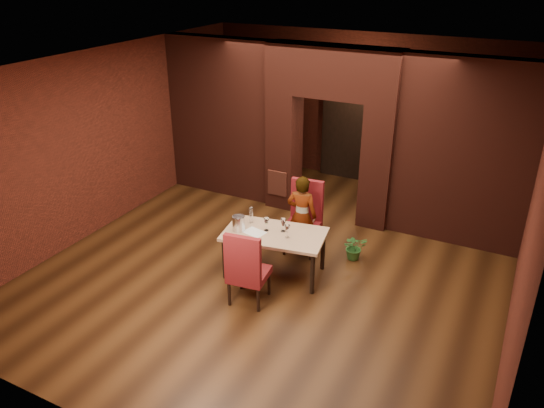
% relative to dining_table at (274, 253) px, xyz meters
% --- Properties ---
extents(floor, '(8.00, 8.00, 0.00)m').
position_rel_dining_table_xyz_m(floor, '(-0.07, 0.43, -0.36)').
color(floor, '#412410').
rests_on(floor, ground).
extents(ceiling, '(7.00, 8.00, 0.04)m').
position_rel_dining_table_xyz_m(ceiling, '(-0.07, 0.43, 2.84)').
color(ceiling, silver).
rests_on(ceiling, ground).
extents(wall_back, '(7.00, 0.04, 3.20)m').
position_rel_dining_table_xyz_m(wall_back, '(-0.07, 4.43, 1.24)').
color(wall_back, maroon).
rests_on(wall_back, ground).
extents(wall_front, '(7.00, 0.04, 3.20)m').
position_rel_dining_table_xyz_m(wall_front, '(-0.07, -3.57, 1.24)').
color(wall_front, maroon).
rests_on(wall_front, ground).
extents(wall_left, '(0.04, 8.00, 3.20)m').
position_rel_dining_table_xyz_m(wall_left, '(-3.57, 0.43, 1.24)').
color(wall_left, maroon).
rests_on(wall_left, ground).
extents(wall_right, '(0.04, 8.00, 3.20)m').
position_rel_dining_table_xyz_m(wall_right, '(3.43, 0.43, 1.24)').
color(wall_right, maroon).
rests_on(wall_right, ground).
extents(pillar_left, '(0.55, 0.55, 2.30)m').
position_rel_dining_table_xyz_m(pillar_left, '(-1.02, 2.43, 0.79)').
color(pillar_left, maroon).
rests_on(pillar_left, ground).
extents(pillar_right, '(0.55, 0.55, 2.30)m').
position_rel_dining_table_xyz_m(pillar_right, '(0.88, 2.43, 0.79)').
color(pillar_right, maroon).
rests_on(pillar_right, ground).
extents(lintel, '(2.45, 0.55, 0.90)m').
position_rel_dining_table_xyz_m(lintel, '(-0.07, 2.43, 2.39)').
color(lintel, maroon).
rests_on(lintel, ground).
extents(wing_wall_left, '(2.28, 0.35, 3.20)m').
position_rel_dining_table_xyz_m(wing_wall_left, '(-2.43, 2.43, 1.24)').
color(wing_wall_left, maroon).
rests_on(wing_wall_left, ground).
extents(wing_wall_right, '(2.28, 0.35, 3.20)m').
position_rel_dining_table_xyz_m(wing_wall_right, '(2.29, 2.43, 1.24)').
color(wing_wall_right, maroon).
rests_on(wing_wall_right, ground).
extents(vent_panel, '(0.40, 0.03, 0.50)m').
position_rel_dining_table_xyz_m(vent_panel, '(-1.02, 2.14, 0.19)').
color(vent_panel, '#A74630').
rests_on(vent_panel, ground).
extents(rear_door, '(0.90, 0.08, 2.10)m').
position_rel_dining_table_xyz_m(rear_door, '(-0.47, 4.37, 0.69)').
color(rear_door, black).
rests_on(rear_door, ground).
extents(rear_door_frame, '(1.02, 0.04, 2.22)m').
position_rel_dining_table_xyz_m(rear_door_frame, '(-0.47, 4.33, 0.69)').
color(rear_door_frame, black).
rests_on(rear_door_frame, ground).
extents(dining_table, '(1.68, 1.12, 0.73)m').
position_rel_dining_table_xyz_m(dining_table, '(0.00, 0.00, 0.00)').
color(dining_table, tan).
rests_on(dining_table, ground).
extents(chair_far, '(0.61, 0.61, 1.23)m').
position_rel_dining_table_xyz_m(chair_far, '(0.09, 0.85, 0.25)').
color(chair_far, maroon).
rests_on(chair_far, ground).
extents(chair_near, '(0.60, 0.60, 1.17)m').
position_rel_dining_table_xyz_m(chair_near, '(-0.00, -0.80, 0.22)').
color(chair_near, maroon).
rests_on(chair_near, ground).
extents(person_seated, '(0.54, 0.38, 1.40)m').
position_rel_dining_table_xyz_m(person_seated, '(0.11, 0.78, 0.34)').
color(person_seated, white).
rests_on(person_seated, ground).
extents(wine_glass_a, '(0.09, 0.09, 0.21)m').
position_rel_dining_table_xyz_m(wine_glass_a, '(-0.15, 0.01, 0.47)').
color(wine_glass_a, white).
rests_on(wine_glass_a, dining_table).
extents(wine_glass_b, '(0.09, 0.09, 0.21)m').
position_rel_dining_table_xyz_m(wine_glass_b, '(0.10, 0.11, 0.47)').
color(wine_glass_b, white).
rests_on(wine_glass_b, dining_table).
extents(wine_glass_c, '(0.09, 0.09, 0.21)m').
position_rel_dining_table_xyz_m(wine_glass_c, '(0.24, -0.04, 0.47)').
color(wine_glass_c, white).
rests_on(wine_glass_c, dining_table).
extents(tasting_sheet, '(0.37, 0.30, 0.00)m').
position_rel_dining_table_xyz_m(tasting_sheet, '(-0.28, -0.13, 0.37)').
color(tasting_sheet, silver).
rests_on(tasting_sheet, dining_table).
extents(wine_bucket, '(0.20, 0.20, 0.24)m').
position_rel_dining_table_xyz_m(wine_bucket, '(-0.53, -0.18, 0.48)').
color(wine_bucket, silver).
rests_on(wine_bucket, dining_table).
extents(water_bottle, '(0.06, 0.06, 0.28)m').
position_rel_dining_table_xyz_m(water_bottle, '(-0.49, 0.14, 0.50)').
color(water_bottle, white).
rests_on(water_bottle, dining_table).
extents(potted_plant, '(0.51, 0.50, 0.44)m').
position_rel_dining_table_xyz_m(potted_plant, '(0.98, 1.00, -0.15)').
color(potted_plant, '#2F6C2B').
rests_on(potted_plant, ground).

